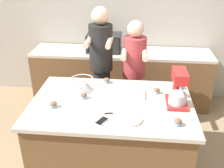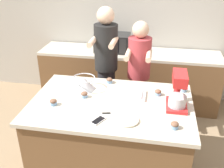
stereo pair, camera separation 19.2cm
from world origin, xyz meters
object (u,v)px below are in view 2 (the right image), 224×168
Objects in this scene: microwave_oven at (112,42)px; cupcake_0 at (84,95)px; person_left at (106,68)px; mixing_bowl at (84,83)px; cupcake_2 at (110,80)px; stand_mixer at (178,92)px; small_plate at (127,120)px; person_right at (138,77)px; baking_tray at (125,94)px; knife at (112,113)px; cupcake_4 at (53,102)px; cupcake_3 at (158,92)px; cupcake_5 at (184,89)px; cupcake_1 at (175,125)px; cell_phone at (98,121)px.

microwave_oven is 1.53m from cupcake_0.
microwave_oven reaches higher than cupcake_0.
mixing_bowl is (-0.13, -0.59, 0.06)m from person_left.
cupcake_0 is 0.43m from cupcake_2.
stand_mixer is 0.58m from small_plate.
mixing_bowl is at bearing -133.37° from person_right.
baking_tray is at bearing 16.43° from cupcake_0.
microwave_oven is at bearing 122.22° from person_right.
person_left is 7.80× the size of knife.
cupcake_0 is at bearing 178.68° from stand_mixer.
stand_mixer is 1.80m from microwave_oven.
person_left reaches higher than cupcake_0.
person_left reaches higher than cupcake_4.
cupcake_3 is 1.00× the size of cupcake_4.
mixing_bowl is 1.10m from cupcake_5.
microwave_oven is at bearing 104.02° from small_plate.
mixing_bowl is 1.35m from microwave_oven.
cupcake_1 is (0.57, -0.14, 0.03)m from knife.
knife is at bearing -77.15° from cupcake_2.
cupcake_1 is at bearing -65.12° from microwave_oven.
cell_phone is (-0.18, -0.52, -0.01)m from baking_tray.
mixing_bowl is 3.62× the size of cupcake_2.
person_right reaches higher than stand_mixer.
microwave_oven is (-0.48, 0.76, 0.20)m from person_right.
cupcake_3 is 1.00× the size of cupcake_5.
cupcake_3 reaches higher than small_plate.
person_left is at bearing 106.94° from cupcake_2.
person_right is 9.68× the size of cell_phone.
mixing_bowl is 3.62× the size of cupcake_0.
cupcake_1 reaches higher than baking_tray.
stand_mixer reaches higher than small_plate.
person_right is 0.65m from cupcake_3.
cell_phone is (-0.71, -0.38, -0.16)m from stand_mixer.
cupcake_4 is at bearing -158.05° from cupcake_5.
cupcake_5 is (0.54, 0.67, 0.02)m from small_plate.
baking_tray is at bearing -169.79° from cupcake_3.
microwave_oven is 1.58m from cupcake_5.
cupcake_5 reaches higher than cell_phone.
cupcake_0 is 1.00× the size of cupcake_2.
microwave_oven is 7.42× the size of cupcake_5.
cupcake_1 is at bearing -70.48° from person_right.
microwave_oven is 1.76m from cupcake_4.
mixing_bowl is 0.81m from cupcake_3.
cupcake_4 is at bearing 168.81° from small_plate.
cupcake_2 is 1.00× the size of cupcake_3.
cupcake_3 is at bearing -66.26° from person_right.
person_right is at bearing 89.52° from small_plate.
cupcake_1 and cupcake_3 have the same top height.
mixing_bowl is 0.77m from small_plate.
stand_mixer is at bearing -11.33° from mixing_bowl.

